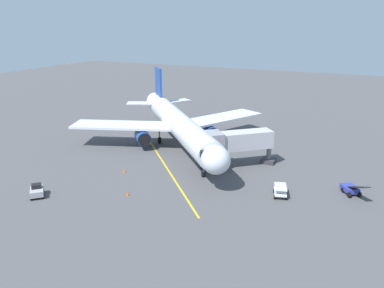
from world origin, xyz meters
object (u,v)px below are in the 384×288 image
airplane (178,124)px  tug_starboard_side (37,191)px  jet_bridge (234,142)px  belt_loader_near_nose (351,189)px  tug_rear_apron (209,165)px  safety_cone_nose_left (128,193)px  ground_crew_marshaller (222,168)px  safety_cone_nose_right (124,170)px  baggage_cart_portside (280,191)px

airplane → tug_starboard_side: airplane is taller
jet_bridge → belt_loader_near_nose: 16.67m
tug_rear_apron → safety_cone_nose_left: size_ratio=4.99×
ground_crew_marshaller → safety_cone_nose_right: ground_crew_marshaller is taller
tug_starboard_side → safety_cone_nose_left: bearing=-152.9°
ground_crew_marshaller → airplane: bearing=-36.3°
ground_crew_marshaller → tug_starboard_side: (17.34, 16.38, -0.18)m
ground_crew_marshaller → belt_loader_near_nose: (-16.59, -0.82, -0.17)m
airplane → ground_crew_marshaller: bearing=143.7°
ground_crew_marshaller → belt_loader_near_nose: bearing=-177.2°
belt_loader_near_nose → baggage_cart_portside: belt_loader_near_nose is taller
baggage_cart_portside → jet_bridge: bearing=-39.1°
jet_bridge → safety_cone_nose_left: bearing=61.5°
tug_starboard_side → safety_cone_nose_right: (-4.86, -11.06, -0.43)m
jet_bridge → tug_rear_apron: jet_bridge is taller
safety_cone_nose_right → jet_bridge: bearing=-145.7°
tug_rear_apron → jet_bridge: bearing=-134.8°
baggage_cart_portside → safety_cone_nose_left: (16.62, 7.95, -0.38)m
baggage_cart_portside → tug_rear_apron: size_ratio=1.05×
jet_bridge → tug_starboard_side: size_ratio=3.62×
ground_crew_marshaller → safety_cone_nose_right: bearing=23.1°
tug_rear_apron → ground_crew_marshaller: bearing=159.9°
tug_rear_apron → safety_cone_nose_right: 11.96m
airplane → safety_cone_nose_left: 20.27m
belt_loader_near_nose → safety_cone_nose_left: size_ratio=8.17×
airplane → tug_rear_apron: 12.04m
airplane → baggage_cart_portside: airplane is taller
ground_crew_marshaller → tug_rear_apron: ground_crew_marshaller is taller
airplane → ground_crew_marshaller: airplane is taller
airplane → tug_starboard_side: size_ratio=12.42×
airplane → jet_bridge: (-11.57, 4.72, -0.24)m
safety_cone_nose_left → safety_cone_nose_right: (4.83, -6.10, 0.00)m
ground_crew_marshaller → safety_cone_nose_right: 13.58m
belt_loader_near_nose → safety_cone_nose_right: (29.07, 6.14, -0.44)m
airplane → baggage_cart_portside: (-20.11, 11.66, -3.35)m
ground_crew_marshaller → baggage_cart_portside: 9.61m
baggage_cart_portside → safety_cone_nose_right: baggage_cart_portside is taller
tug_rear_apron → belt_loader_near_nose: bearing=-180.0°
tug_starboard_side → airplane: bearing=-104.1°
jet_bridge → ground_crew_marshaller: size_ratio=5.71×
tug_rear_apron → safety_cone_nose_right: tug_rear_apron is taller
safety_cone_nose_right → baggage_cart_portside: bearing=-175.1°
airplane → ground_crew_marshaller: (-11.15, 8.20, -3.12)m
tug_rear_apron → safety_cone_nose_right: (10.26, 6.13, -0.43)m
ground_crew_marshaller → safety_cone_nose_left: 13.76m
belt_loader_near_nose → safety_cone_nose_right: 29.71m
tug_rear_apron → safety_cone_nose_right: size_ratio=4.99×
tug_starboard_side → ground_crew_marshaller: bearing=-136.6°
ground_crew_marshaller → baggage_cart_portside: ground_crew_marshaller is taller
ground_crew_marshaller → safety_cone_nose_left: (7.66, 11.42, -0.61)m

